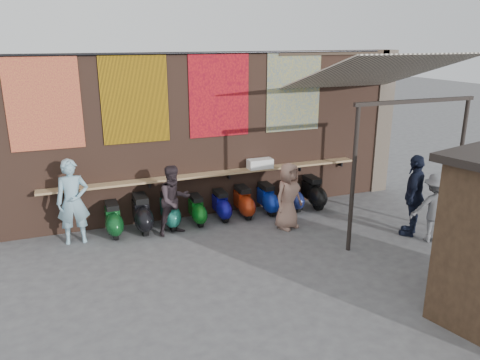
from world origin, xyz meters
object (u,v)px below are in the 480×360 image
(diner_right, at_px, (174,200))
(scooter_stool_1, at_px, (142,214))
(diner_left, at_px, (73,202))
(scooter_stool_5, at_px, (244,202))
(shopper_tan, at_px, (288,196))
(shelf_box, at_px, (260,164))
(shopper_navy, at_px, (414,195))
(shopper_grey, at_px, (435,208))
(scooter_stool_7, at_px, (292,196))
(scooter_stool_0, at_px, (113,220))
(scooter_stool_8, at_px, (313,192))
(scooter_stool_4, at_px, (221,205))
(scooter_stool_3, at_px, (197,210))
(scooter_stool_2, at_px, (170,211))
(scooter_stool_6, at_px, (267,199))

(diner_right, bearing_deg, scooter_stool_1, 132.16)
(diner_left, bearing_deg, scooter_stool_5, 3.30)
(diner_right, bearing_deg, shopper_tan, -29.29)
(shelf_box, xyz_separation_m, shopper_navy, (2.60, -2.69, -0.31))
(shelf_box, bearing_deg, shopper_grey, -49.01)
(scooter_stool_5, bearing_deg, scooter_stool_7, 0.04)
(scooter_stool_0, bearing_deg, shopper_grey, -23.71)
(scooter_stool_8, bearing_deg, scooter_stool_1, 179.69)
(scooter_stool_1, height_order, scooter_stool_7, scooter_stool_1)
(scooter_stool_4, bearing_deg, scooter_stool_3, -174.47)
(shelf_box, height_order, scooter_stool_2, shelf_box)
(diner_right, bearing_deg, scooter_stool_7, -7.99)
(scooter_stool_2, relative_size, scooter_stool_5, 1.04)
(scooter_stool_1, bearing_deg, shopper_tan, -17.89)
(scooter_stool_3, distance_m, scooter_stool_8, 3.18)
(scooter_stool_2, distance_m, shopper_grey, 5.97)
(scooter_stool_3, bearing_deg, shopper_tan, -27.89)
(scooter_stool_4, bearing_deg, scooter_stool_1, -178.97)
(scooter_stool_7, xyz_separation_m, shopper_navy, (1.80, -2.41, 0.57))
(scooter_stool_8, xyz_separation_m, shopper_grey, (1.36, -2.85, 0.37))
(scooter_stool_0, distance_m, scooter_stool_8, 5.14)
(shopper_navy, bearing_deg, shopper_tan, -68.89)
(scooter_stool_1, height_order, shopper_grey, shopper_grey)
(scooter_stool_3, xyz_separation_m, shopper_tan, (1.92, -1.02, 0.44))
(scooter_stool_4, relative_size, shopper_tan, 0.47)
(scooter_stool_7, height_order, shopper_grey, shopper_grey)
(scooter_stool_4, bearing_deg, scooter_stool_6, -0.97)
(scooter_stool_8, bearing_deg, scooter_stool_0, 179.95)
(shopper_grey, distance_m, shopper_tan, 3.21)
(scooter_stool_4, bearing_deg, diner_left, -178.10)
(scooter_stool_0, relative_size, scooter_stool_1, 0.90)
(shelf_box, height_order, diner_right, diner_right)
(scooter_stool_1, relative_size, scooter_stool_3, 1.22)
(scooter_stool_3, height_order, diner_left, diner_left)
(scooter_stool_7, relative_size, diner_right, 0.47)
(scooter_stool_7, bearing_deg, scooter_stool_6, 179.77)
(scooter_stool_8, relative_size, shopper_navy, 0.46)
(scooter_stool_0, xyz_separation_m, scooter_stool_2, (1.30, 0.03, 0.01))
(scooter_stool_1, distance_m, diner_left, 1.55)
(scooter_stool_2, bearing_deg, shopper_navy, -25.50)
(scooter_stool_2, relative_size, diner_left, 0.44)
(scooter_stool_4, bearing_deg, scooter_stool_8, -1.34)
(shelf_box, xyz_separation_m, scooter_stool_2, (-2.45, -0.29, -0.85))
(shelf_box, bearing_deg, scooter_stool_4, -167.02)
(scooter_stool_0, xyz_separation_m, shopper_navy, (6.34, -2.37, 0.55))
(shelf_box, height_order, scooter_stool_6, shelf_box)
(scooter_stool_3, height_order, scooter_stool_5, scooter_stool_5)
(scooter_stool_6, relative_size, diner_left, 0.42)
(scooter_stool_7, height_order, shopper_tan, shopper_tan)
(scooter_stool_2, xyz_separation_m, scooter_stool_6, (2.54, 0.00, -0.02))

